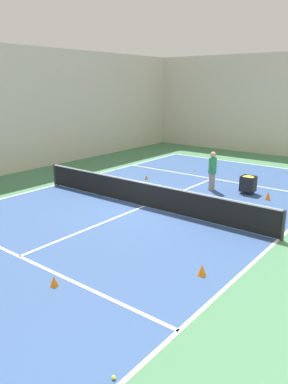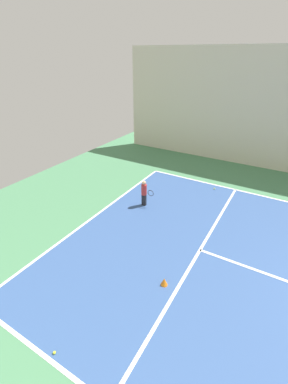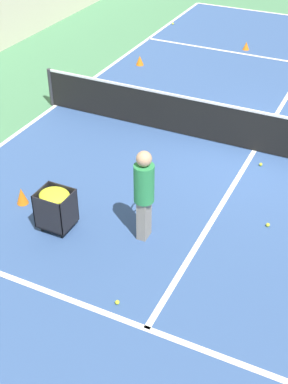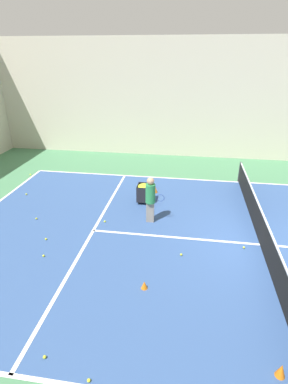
# 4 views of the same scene
# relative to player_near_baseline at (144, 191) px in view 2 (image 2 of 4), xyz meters

# --- Properties ---
(line_baseline_near) EXTENTS (10.37, 0.10, 0.00)m
(line_baseline_near) POSITION_rel_player_near_baseline_xyz_m (1.61, -1.33, -0.68)
(line_baseline_near) COLOR white
(line_baseline_near) RESTS_ON ground
(line_service_near) EXTENTS (10.37, 0.10, 0.00)m
(line_service_near) POSITION_rel_player_near_baseline_xyz_m (1.61, 3.19, -0.68)
(line_service_near) COLOR white
(line_service_near) RESTS_ON ground
(player_near_baseline) EXTENTS (0.25, 0.57, 1.20)m
(player_near_baseline) POSITION_rel_player_near_baseline_xyz_m (0.00, 0.00, 0.00)
(player_near_baseline) COLOR black
(player_near_baseline) RESTS_ON ground
(training_cone_3) EXTENTS (0.21, 0.21, 0.25)m
(training_cone_3) POSITION_rel_player_near_baseline_xyz_m (3.60, 2.79, -0.56)
(training_cone_3) COLOR orange
(training_cone_3) RESTS_ON ground
(tennis_ball_7) EXTENTS (0.07, 0.07, 0.07)m
(tennis_ball_7) POSITION_rel_player_near_baseline_xyz_m (6.63, 1.53, -0.65)
(tennis_ball_7) COLOR yellow
(tennis_ball_7) RESTS_ON ground
(tennis_ball_9) EXTENTS (0.07, 0.07, 0.07)m
(tennis_ball_9) POSITION_rel_player_near_baseline_xyz_m (-3.08, 2.27, -0.65)
(tennis_ball_9) COLOR yellow
(tennis_ball_9) RESTS_ON ground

